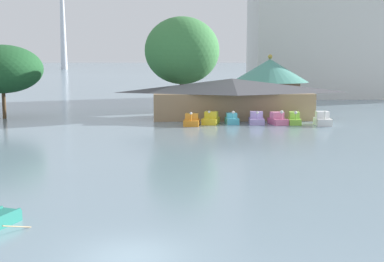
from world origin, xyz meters
TOP-DOWN VIEW (x-y plane):
  - ground_plane at (0.00, 0.00)m, footprint 2000.00×2000.00m
  - pedal_boat_orange at (3.54, 37.59)m, footprint 1.92×2.60m
  - pedal_boat_yellow at (5.77, 38.93)m, footprint 2.28×3.11m
  - pedal_boat_cyan at (8.14, 38.91)m, footprint 1.46×2.34m
  - pedal_boat_lavender at (10.95, 38.91)m, footprint 1.90×3.02m
  - pedal_boat_pink at (13.29, 38.36)m, footprint 2.02×2.74m
  - pedal_boat_lime at (15.21, 38.48)m, footprint 1.68×3.04m
  - pedal_boat_white at (18.09, 37.30)m, footprint 1.81×2.77m
  - boathouse at (8.77, 44.37)m, footprint 20.65×7.97m
  - green_roof_pavilion at (16.23, 59.38)m, footprint 11.73×11.73m
  - shoreline_tree_tall_left at (-19.40, 45.07)m, footprint 9.79×9.79m
  - shoreline_tree_mid at (2.66, 48.56)m, footprint 9.70×9.70m
  - background_building_block at (34.88, 79.23)m, footprint 37.64×14.77m

SIDE VIEW (x-z plane):
  - ground_plane at x=0.00m, z-range 0.00..0.00m
  - pedal_boat_cyan at x=8.14m, z-range -0.29..1.28m
  - pedal_boat_orange at x=3.54m, z-range -0.29..1.31m
  - pedal_boat_lime at x=15.21m, z-range -0.27..1.33m
  - pedal_boat_lavender at x=10.95m, z-range -0.23..1.31m
  - pedal_boat_yellow at x=5.77m, z-range -0.28..1.36m
  - pedal_boat_pink at x=13.29m, z-range -0.30..1.38m
  - pedal_boat_white at x=18.09m, z-range -0.25..1.45m
  - boathouse at x=8.77m, z-range 0.12..5.03m
  - green_roof_pavilion at x=16.23m, z-range 0.07..8.06m
  - shoreline_tree_tall_left at x=-19.40m, z-range 1.55..10.58m
  - shoreline_tree_mid at x=2.66m, z-range 2.00..14.73m
  - background_building_block at x=34.88m, z-range 0.02..27.89m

